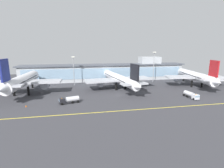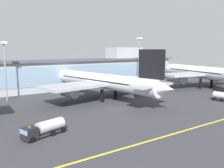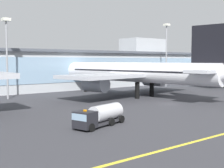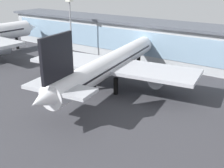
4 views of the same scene
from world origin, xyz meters
TOP-DOWN VIEW (x-y plane):
  - ground_plane at (0.00, 0.00)m, footprint 180.00×180.00m
  - terminal_building at (1.80, 43.42)m, footprint 124.51×14.00m
  - airliner_near_right at (3.74, 14.65)m, footprint 42.56×55.16m
  - apron_light_mast_west at (-23.26, 29.72)m, footprint 1.80×1.80m

SIDE VIEW (x-z plane):
  - ground_plane at x=0.00m, z-range 0.00..0.00m
  - airliner_near_right at x=3.74m, z-range -2.25..14.34m
  - terminal_building at x=1.80m, z-range -2.12..15.46m
  - apron_light_mast_west at x=-23.26m, z-range 3.36..22.44m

